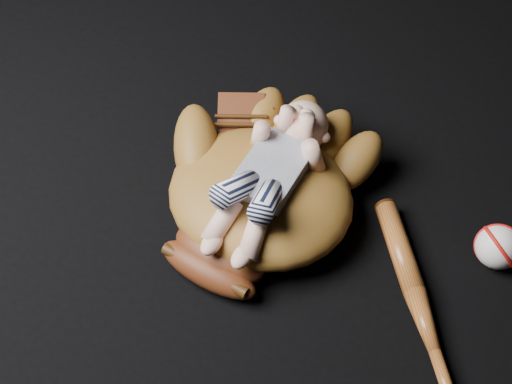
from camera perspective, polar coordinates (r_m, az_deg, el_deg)
The scene contains 4 objects.
baseball_glove at distance 1.39m, azimuth 0.34°, elevation 0.16°, with size 0.42×0.48×0.15m, color brown, non-canonical shape.
newborn_baby at distance 1.34m, azimuth 0.69°, elevation 1.02°, with size 0.16×0.35×0.14m, color #E7AD94, non-canonical shape.
baseball_bat at distance 1.35m, azimuth 11.76°, elevation -8.03°, with size 0.04×0.42×0.04m, color brown, non-canonical shape.
baseball at distance 1.43m, azimuth 17.23°, elevation -3.82°, with size 0.08×0.08×0.08m, color white.
Camera 1 is at (0.45, -0.83, 1.15)m, focal length 55.00 mm.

